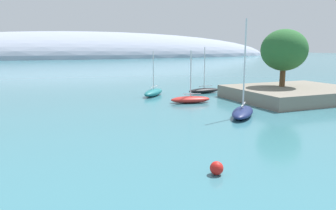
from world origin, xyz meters
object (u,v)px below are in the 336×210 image
(sailboat_red_near_shore, at_px, (190,99))
(mooring_buoy_red, at_px, (217,168))
(sailboat_black_outer_mooring, at_px, (204,90))
(sailboat_teal_end_of_line, at_px, (153,92))
(sailboat_navy_mid_mooring, at_px, (243,111))
(tree_clump_shore, at_px, (284,50))

(sailboat_red_near_shore, xyz_separation_m, mooring_buoy_red, (-10.21, -24.23, -0.10))
(sailboat_black_outer_mooring, height_order, sailboat_teal_end_of_line, sailboat_black_outer_mooring)
(mooring_buoy_red, bearing_deg, sailboat_navy_mid_mooring, 49.79)
(sailboat_black_outer_mooring, relative_size, mooring_buoy_red, 9.08)
(sailboat_black_outer_mooring, relative_size, sailboat_teal_end_of_line, 1.09)
(sailboat_red_near_shore, distance_m, sailboat_black_outer_mooring, 10.08)
(sailboat_teal_end_of_line, distance_m, mooring_buoy_red, 33.30)
(sailboat_navy_mid_mooring, xyz_separation_m, sailboat_black_outer_mooring, (5.09, 18.36, -0.12))
(tree_clump_shore, xyz_separation_m, sailboat_navy_mid_mooring, (-13.23, -8.79, -6.65))
(sailboat_black_outer_mooring, distance_m, mooring_buoy_red, 36.07)
(sailboat_black_outer_mooring, xyz_separation_m, mooring_buoy_red, (-16.63, -32.01, -0.06))
(sailboat_black_outer_mooring, distance_m, sailboat_teal_end_of_line, 8.98)
(tree_clump_shore, distance_m, sailboat_black_outer_mooring, 14.27)
(sailboat_red_near_shore, relative_size, mooring_buoy_red, 8.56)
(sailboat_red_near_shore, height_order, sailboat_navy_mid_mooring, sailboat_navy_mid_mooring)
(mooring_buoy_red, bearing_deg, tree_clump_shore, 42.18)
(sailboat_black_outer_mooring, bearing_deg, mooring_buoy_red, 58.59)
(sailboat_navy_mid_mooring, bearing_deg, sailboat_teal_end_of_line, -125.37)
(tree_clump_shore, distance_m, mooring_buoy_red, 34.11)
(sailboat_red_near_shore, height_order, sailboat_black_outer_mooring, sailboat_black_outer_mooring)
(tree_clump_shore, relative_size, sailboat_red_near_shore, 1.17)
(sailboat_black_outer_mooring, xyz_separation_m, sailboat_teal_end_of_line, (-8.97, 0.40, 0.09))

